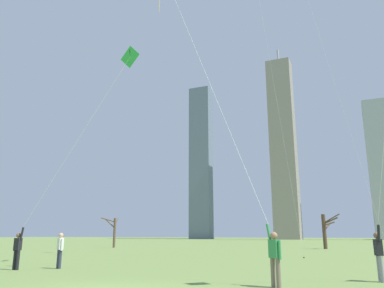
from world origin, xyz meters
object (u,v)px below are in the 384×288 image
at_px(kite_flyer_foreground_left_teal, 381,224).
at_px(kite_flyer_foreground_right_green, 34,219).
at_px(kite_flyer_far_back_yellow, 232,147).
at_px(bare_tree_right_of_center, 114,230).
at_px(bare_tree_center, 325,230).
at_px(bystander_strolling_midfield, 60,248).

bearing_deg(kite_flyer_foreground_left_teal, kite_flyer_foreground_right_green, -175.46).
distance_m(kite_flyer_far_back_yellow, bare_tree_right_of_center, 36.20).
xyz_separation_m(kite_flyer_far_back_yellow, kite_flyer_foreground_left_teal, (4.72, 1.25, -2.81)).
bearing_deg(kite_flyer_far_back_yellow, bare_tree_right_of_center, 131.84).
xyz_separation_m(kite_flyer_far_back_yellow, bare_tree_center, (0.42, 32.31, -2.63)).
xyz_separation_m(kite_flyer_foreground_left_teal, bystander_strolling_midfield, (-13.68, -0.03, -0.98)).
xyz_separation_m(kite_flyer_foreground_right_green, kite_flyer_foreground_left_teal, (14.31, 1.14, -0.33)).
height_order(kite_flyer_foreground_right_green, kite_flyer_far_back_yellow, kite_flyer_far_back_yellow).
relative_size(kite_flyer_foreground_left_teal, bare_tree_center, 2.87).
distance_m(kite_flyer_foreground_right_green, kite_flyer_far_back_yellow, 9.91).
height_order(bystander_strolling_midfield, bare_tree_center, bare_tree_center).
xyz_separation_m(kite_flyer_far_back_yellow, bystander_strolling_midfield, (-8.96, 1.22, -3.79)).
xyz_separation_m(kite_flyer_foreground_right_green, kite_flyer_far_back_yellow, (9.59, -0.11, 2.48)).
bearing_deg(kite_flyer_foreground_right_green, bare_tree_right_of_center, 118.41).
relative_size(kite_flyer_foreground_right_green, bare_tree_center, 2.79).
relative_size(kite_flyer_far_back_yellow, bare_tree_right_of_center, 4.68).
bearing_deg(bare_tree_right_of_center, kite_flyer_far_back_yellow, -48.16).
bearing_deg(bare_tree_center, kite_flyer_foreground_right_green, -107.28).
height_order(kite_flyer_foreground_right_green, bystander_strolling_midfield, kite_flyer_foreground_right_green).
distance_m(kite_flyer_far_back_yellow, bystander_strolling_midfield, 9.81).
distance_m(bare_tree_center, bare_tree_right_of_center, 25.09).
xyz_separation_m(bare_tree_center, bare_tree_right_of_center, (-24.50, -5.41, -0.01)).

